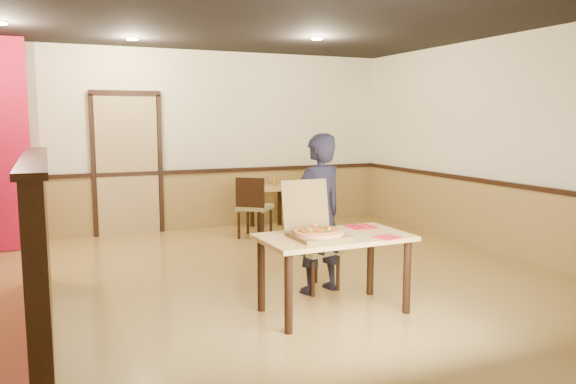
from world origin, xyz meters
name	(u,v)px	position (x,y,z in m)	size (l,w,h in m)	color
floor	(257,291)	(0.00, 0.00, 0.00)	(7.00, 7.00, 0.00)	#A68240
ceiling	(255,8)	(0.00, 0.00, 2.80)	(7.00, 7.00, 0.00)	black
wall_back	(179,141)	(0.00, 3.50, 1.40)	(7.00, 7.00, 0.00)	#FFF9C7
wall_right	(523,147)	(3.50, 0.00, 1.40)	(7.00, 7.00, 0.00)	#FFF9C7
wainscot_back	(181,201)	(0.00, 3.47, 0.45)	(7.00, 0.04, 0.90)	olive
chair_rail_back	(181,172)	(0.00, 3.45, 0.92)	(7.00, 0.06, 0.06)	black
wainscot_right	(517,223)	(3.47, 0.00, 0.45)	(0.04, 7.00, 0.90)	olive
chair_rail_right	(518,186)	(3.45, 0.00, 0.92)	(0.06, 7.00, 0.06)	black
back_door	(127,165)	(-0.80, 3.46, 1.05)	(0.90, 0.06, 2.10)	tan
booth_partition	(39,241)	(-2.00, -0.20, 0.74)	(0.20, 3.10, 1.44)	black
spot_a	(0,23)	(-2.30, 1.80, 2.78)	(0.14, 0.14, 0.02)	#FFDEB2
spot_b	(132,39)	(-0.80, 2.50, 2.78)	(0.14, 0.14, 0.02)	#FFDEB2
spot_c	(317,38)	(1.40, 1.50, 2.78)	(0.14, 0.14, 0.02)	#FFDEB2
main_table	(334,247)	(0.42, -0.86, 0.61)	(1.35, 0.79, 0.71)	tan
diner_chair	(311,245)	(0.54, -0.12, 0.46)	(0.51, 0.51, 0.84)	olive
side_chair_left	(253,205)	(0.84, 2.43, 0.50)	(0.63, 0.63, 0.91)	olive
side_chair_right	(313,198)	(1.79, 2.41, 0.54)	(0.54, 0.54, 0.99)	olive
side_table	(270,197)	(1.33, 3.03, 0.50)	(0.69, 0.69, 0.67)	tan
diner	(318,214)	(0.56, -0.26, 0.80)	(0.59, 0.39, 1.61)	black
pizza_box	(316,230)	(0.24, -0.86, 0.77)	(0.47, 0.55, 0.48)	brown
pizza	(319,232)	(0.25, -0.91, 0.76)	(0.44, 0.44, 0.03)	#ED9D56
napkin_near	(387,237)	(0.81, -1.13, 0.72)	(0.24, 0.24, 0.01)	red
napkin_far	(361,227)	(0.84, -0.63, 0.72)	(0.25, 0.25, 0.01)	red
condiment	(275,181)	(1.44, 3.09, 0.75)	(0.06, 0.06, 0.16)	#99661B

